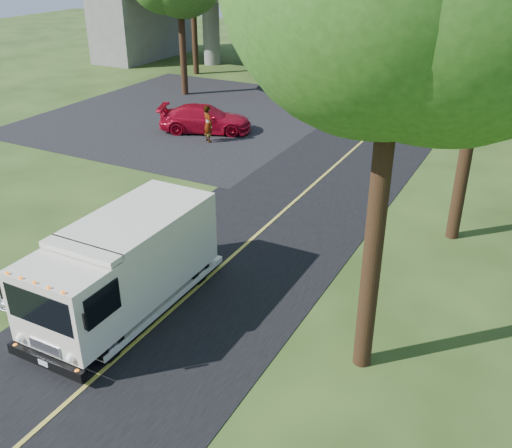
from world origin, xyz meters
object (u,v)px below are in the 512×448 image
Objects in this scene: utility_pole at (285,27)px; step_van at (125,264)px; traffic_signal at (318,47)px; silver_sedan at (62,272)px; pedestrian at (208,124)px; red_sedan at (205,119)px.

utility_pole is 1.40× the size of step_van.
traffic_signal is 0.81× the size of step_van.
pedestrian reaches higher than silver_sedan.
traffic_signal is at bearing -33.80° from red_sedan.
step_van is 15.10m from pedestrian.
traffic_signal reaches higher than silver_sedan.
step_van is at bearing -75.05° from utility_pole.
traffic_signal is 26.25m from silver_sedan.
step_van is at bearing -177.16° from red_sedan.
utility_pole is 1.80× the size of red_sedan.
red_sedan is (-2.21, -10.55, -2.47)m from traffic_signal.
utility_pole reaches higher than pedestrian.
red_sedan is at bearing 114.86° from step_van.
step_van reaches higher than pedestrian.
utility_pole reaches higher than traffic_signal.
utility_pole is at bearing -55.91° from pedestrian.
traffic_signal is 11.06m from red_sedan.
traffic_signal is at bearing 100.70° from step_van.
utility_pole is 4.67× the size of pedestrian.
traffic_signal is 0.58× the size of utility_pole.
utility_pole is 24.87m from step_van.
red_sedan is 16.15m from silver_sedan.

